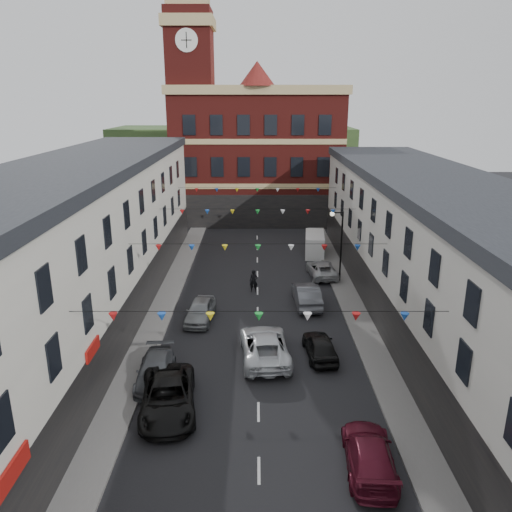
{
  "coord_description": "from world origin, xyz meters",
  "views": [
    {
      "loc": [
        -0.12,
        -24.81,
        14.5
      ],
      "look_at": [
        -0.12,
        8.38,
        4.06
      ],
      "focal_mm": 35.0,
      "sensor_mm": 36.0,
      "label": 1
    }
  ],
  "objects_px": {
    "white_van": "(315,244)",
    "car_left_c": "(168,397)",
    "car_right_d": "(320,346)",
    "car_right_f": "(322,269)",
    "street_lamp": "(339,237)",
    "car_left_e": "(200,311)",
    "moving_car": "(265,346)",
    "car_right_e": "(307,295)",
    "car_left_d": "(155,370)",
    "car_right_c": "(369,454)",
    "pedestrian": "(254,281)"
  },
  "relations": [
    {
      "from": "white_van",
      "to": "car_left_c",
      "type": "bearing_deg",
      "value": -105.48
    },
    {
      "from": "car_right_d",
      "to": "car_right_f",
      "type": "height_order",
      "value": "car_right_d"
    },
    {
      "from": "street_lamp",
      "to": "car_left_e",
      "type": "bearing_deg",
      "value": -144.48
    },
    {
      "from": "car_right_f",
      "to": "white_van",
      "type": "height_order",
      "value": "white_van"
    },
    {
      "from": "moving_car",
      "to": "car_right_e",
      "type": "bearing_deg",
      "value": -116.85
    },
    {
      "from": "street_lamp",
      "to": "car_left_d",
      "type": "height_order",
      "value": "street_lamp"
    },
    {
      "from": "car_right_c",
      "to": "car_right_d",
      "type": "bearing_deg",
      "value": -80.62
    },
    {
      "from": "car_right_e",
      "to": "white_van",
      "type": "bearing_deg",
      "value": -101.77
    },
    {
      "from": "car_left_e",
      "to": "car_right_c",
      "type": "distance_m",
      "value": 16.67
    },
    {
      "from": "car_right_e",
      "to": "pedestrian",
      "type": "height_order",
      "value": "pedestrian"
    },
    {
      "from": "street_lamp",
      "to": "car_right_f",
      "type": "bearing_deg",
      "value": 126.04
    },
    {
      "from": "car_left_d",
      "to": "car_right_d",
      "type": "bearing_deg",
      "value": 13.53
    },
    {
      "from": "car_right_c",
      "to": "pedestrian",
      "type": "distance_m",
      "value": 20.26
    },
    {
      "from": "moving_car",
      "to": "pedestrian",
      "type": "xyz_separation_m",
      "value": [
        -0.69,
        10.51,
        0.1
      ]
    },
    {
      "from": "car_left_c",
      "to": "car_left_d",
      "type": "xyz_separation_m",
      "value": [
        -1.13,
        2.66,
        -0.12
      ]
    },
    {
      "from": "car_right_d",
      "to": "car_left_d",
      "type": "bearing_deg",
      "value": 12.07
    },
    {
      "from": "white_van",
      "to": "pedestrian",
      "type": "height_order",
      "value": "white_van"
    },
    {
      "from": "car_left_e",
      "to": "car_right_f",
      "type": "xyz_separation_m",
      "value": [
        9.42,
        8.92,
        -0.08
      ]
    },
    {
      "from": "car_right_c",
      "to": "moving_car",
      "type": "xyz_separation_m",
      "value": [
        -4.12,
        9.17,
        0.11
      ]
    },
    {
      "from": "car_right_e",
      "to": "white_van",
      "type": "distance_m",
      "value": 12.84
    },
    {
      "from": "car_right_f",
      "to": "pedestrian",
      "type": "bearing_deg",
      "value": 27.76
    },
    {
      "from": "car_right_e",
      "to": "moving_car",
      "type": "bearing_deg",
      "value": 65.07
    },
    {
      "from": "car_right_e",
      "to": "car_left_e",
      "type": "bearing_deg",
      "value": 16.97
    },
    {
      "from": "pedestrian",
      "to": "car_left_e",
      "type": "bearing_deg",
      "value": -119.19
    },
    {
      "from": "white_van",
      "to": "street_lamp",
      "type": "bearing_deg",
      "value": -77.49
    },
    {
      "from": "car_left_c",
      "to": "car_left_d",
      "type": "distance_m",
      "value": 2.89
    },
    {
      "from": "car_left_c",
      "to": "car_left_d",
      "type": "relative_size",
      "value": 1.23
    },
    {
      "from": "car_right_e",
      "to": "car_left_d",
      "type": "bearing_deg",
      "value": 46.17
    },
    {
      "from": "car_right_c",
      "to": "car_right_e",
      "type": "height_order",
      "value": "car_right_e"
    },
    {
      "from": "white_van",
      "to": "moving_car",
      "type": "bearing_deg",
      "value": -98.57
    },
    {
      "from": "car_left_c",
      "to": "pedestrian",
      "type": "height_order",
      "value": "pedestrian"
    },
    {
      "from": "car_left_e",
      "to": "white_van",
      "type": "distance_m",
      "value": 18.09
    },
    {
      "from": "car_right_f",
      "to": "car_left_e",
      "type": "bearing_deg",
      "value": 39.24
    },
    {
      "from": "car_left_d",
      "to": "car_right_e",
      "type": "relative_size",
      "value": 0.94
    },
    {
      "from": "car_left_c",
      "to": "car_right_d",
      "type": "bearing_deg",
      "value": 26.11
    },
    {
      "from": "street_lamp",
      "to": "car_right_c",
      "type": "xyz_separation_m",
      "value": [
        -2.05,
        -21.86,
        -3.21
      ]
    },
    {
      "from": "car_left_d",
      "to": "car_left_e",
      "type": "relative_size",
      "value": 1.07
    },
    {
      "from": "car_left_d",
      "to": "car_right_f",
      "type": "height_order",
      "value": "car_left_d"
    },
    {
      "from": "pedestrian",
      "to": "car_left_d",
      "type": "bearing_deg",
      "value": -106.56
    },
    {
      "from": "street_lamp",
      "to": "pedestrian",
      "type": "relative_size",
      "value": 3.3
    },
    {
      "from": "car_right_c",
      "to": "white_van",
      "type": "bearing_deg",
      "value": -88.0
    },
    {
      "from": "pedestrian",
      "to": "car_left_c",
      "type": "bearing_deg",
      "value": -99.38
    },
    {
      "from": "street_lamp",
      "to": "car_right_e",
      "type": "height_order",
      "value": "street_lamp"
    },
    {
      "from": "car_left_e",
      "to": "pedestrian",
      "type": "xyz_separation_m",
      "value": [
        3.62,
        5.3,
        0.18
      ]
    },
    {
      "from": "street_lamp",
      "to": "car_left_c",
      "type": "relative_size",
      "value": 1.07
    },
    {
      "from": "car_right_c",
      "to": "pedestrian",
      "type": "relative_size",
      "value": 2.63
    },
    {
      "from": "car_right_d",
      "to": "moving_car",
      "type": "height_order",
      "value": "moving_car"
    },
    {
      "from": "car_right_d",
      "to": "car_left_e",
      "type": "bearing_deg",
      "value": -38.12
    },
    {
      "from": "car_right_f",
      "to": "white_van",
      "type": "xyz_separation_m",
      "value": [
        0.1,
        6.46,
        0.37
      ]
    },
    {
      "from": "car_left_c",
      "to": "car_right_d",
      "type": "relative_size",
      "value": 1.38
    }
  ]
}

